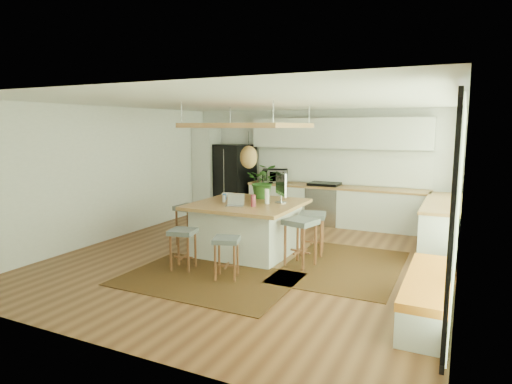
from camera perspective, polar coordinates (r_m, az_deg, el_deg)
The scene contains 35 objects.
floor at distance 7.76m, azimuth -0.28°, elevation -8.66°, with size 7.00×7.00×0.00m, color #4F2B16.
ceiling at distance 7.42m, azimuth -0.29°, elevation 11.68°, with size 7.00×7.00×0.00m, color white.
wall_back at distance 10.71m, azimuth 7.99°, elevation 3.42°, with size 6.50×6.50×0.00m, color silver.
wall_front at distance 4.63m, azimuth -19.72°, elevation -3.77°, with size 6.50×6.50×0.00m, color silver.
wall_left at distance 9.35m, azimuth -18.49°, elevation 2.32°, with size 7.00×7.00×0.00m, color silver.
wall_right at distance 6.72m, azimuth 25.46°, elevation -0.38°, with size 7.00×7.00×0.00m, color silver.
window_wall at distance 6.72m, azimuth 25.23°, elevation 0.06°, with size 0.10×6.20×2.60m, color black, non-canonical shape.
pantry at distance 11.69m, azimuth -6.45°, elevation 2.77°, with size 0.55×0.60×2.25m, color beige.
back_counter_base at distance 10.37m, azimuth 10.23°, elevation -1.88°, with size 4.20×0.60×0.88m, color beige.
back_counter_top at distance 10.30m, azimuth 10.30°, elevation 0.64°, with size 4.24×0.64×0.05m, color brown.
backsplash at distance 10.53m, azimuth 10.81°, elevation 3.26°, with size 4.20×0.02×0.80m, color white.
upper_cabinets at distance 10.34m, azimuth 10.70°, elevation 7.61°, with size 4.20×0.34×0.70m, color beige.
range at distance 10.43m, azimuth 8.92°, elevation -1.46°, with size 0.76×0.62×1.00m, color #A5A5AA, non-canonical shape.
right_counter_base at distance 8.86m, azimuth 23.14°, elevation -4.23°, with size 0.60×2.50×0.88m, color beige.
right_counter_top at distance 8.77m, azimuth 23.31°, elevation -1.30°, with size 0.64×2.54×0.05m, color brown.
window_bench at distance 5.84m, azimuth 21.61°, elevation -12.61°, with size 0.52×2.00×0.50m, color beige, non-canonical shape.
ceiling_panel at distance 7.90m, azimuth -0.97°, elevation 6.78°, with size 1.86×1.86×0.80m, color brown, non-canonical shape.
rug_near at distance 6.77m, azimuth -6.46°, elevation -11.29°, with size 2.60×1.80×0.01m, color black.
rug_right at distance 7.45m, azimuth 11.40°, elevation -9.53°, with size 1.80×2.60×0.01m, color black.
fridge at distance 11.30m, azimuth -2.81°, elevation 1.59°, with size 0.92×0.72×1.84m, color black, non-canonical shape.
island at distance 7.99m, azimuth -1.09°, elevation -4.69°, with size 1.85×1.85×0.93m, color brown, non-canonical shape.
stool_near_left at distance 7.17m, azimuth -9.55°, elevation -7.27°, with size 0.39×0.39×0.67m, color #484E50, non-canonical shape.
stool_near_right at distance 6.67m, azimuth -3.88°, elevation -8.37°, with size 0.38×0.38×0.64m, color #484E50, non-canonical shape.
stool_right_front at distance 7.28m, azimuth 5.84°, elevation -6.95°, with size 0.47×0.47×0.80m, color #484E50, non-canonical shape.
stool_right_back at distance 7.95m, azimuth 7.38°, elevation -5.65°, with size 0.45×0.45×0.77m, color #484E50, non-canonical shape.
stool_left_side at distance 8.66m, azimuth -8.73°, elevation -4.50°, with size 0.46×0.46×0.78m, color #484E50, non-canonical shape.
laptop at distance 7.53m, azimuth -2.79°, elevation -0.97°, with size 0.30×0.31×0.22m, color #A5A5AA, non-canonical shape.
monitor at distance 7.85m, azimuth 3.30°, elevation 0.44°, with size 0.61×0.22×0.57m, color #A5A5AA, non-canonical shape.
microwave at distance 10.71m, azimuth 2.50°, elevation 2.30°, with size 0.60×0.33×0.41m, color #A5A5AA.
island_plant at distance 8.34m, azimuth 0.97°, elevation 0.94°, with size 0.60×0.67×0.52m, color #1E4C19.
island_bowl at distance 8.62m, azimuth -3.74°, elevation -0.37°, with size 0.24×0.24×0.06m, color white.
island_bottle_0 at distance 8.23m, azimuth -4.21°, elevation -0.35°, with size 0.07×0.07×0.19m, color #3575D5.
island_bottle_1 at distance 7.94m, azimuth -4.17°, elevation -0.68°, with size 0.07×0.07×0.19m, color silver.
island_bottle_2 at distance 7.51m, azimuth -0.44°, elevation -1.19°, with size 0.07×0.07×0.19m, color #8F2F40.
island_bottle_3 at distance 7.78m, azimuth 1.36°, elevation -0.85°, with size 0.07×0.07×0.19m, color white.
Camera 1 is at (3.25, -6.65, 2.30)m, focal length 30.46 mm.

